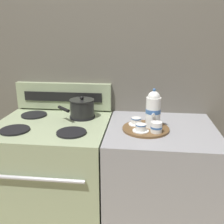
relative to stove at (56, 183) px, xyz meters
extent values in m
cube|color=#666056|center=(0.36, 0.36, 0.63)|extent=(6.00, 0.05, 2.20)
cube|color=#9EAD84|center=(0.00, 0.00, 0.00)|extent=(0.76, 0.68, 0.93)
cylinder|color=silver|center=(0.00, -0.36, 0.26)|extent=(0.61, 0.02, 0.02)
cylinder|color=black|center=(-0.18, 0.15, 0.47)|extent=(0.18, 0.18, 0.01)
cylinder|color=black|center=(0.18, 0.15, 0.47)|extent=(0.18, 0.18, 0.01)
cylinder|color=black|center=(-0.18, -0.15, 0.47)|extent=(0.18, 0.18, 0.01)
cylinder|color=black|center=(0.18, -0.15, 0.47)|extent=(0.18, 0.18, 0.01)
cube|color=#9EAD84|center=(0.00, 0.32, 0.58)|extent=(0.74, 0.05, 0.20)
cube|color=black|center=(0.00, 0.29, 0.58)|extent=(0.61, 0.01, 0.07)
cube|color=#939399|center=(0.74, 0.00, 0.00)|extent=(0.70, 0.68, 0.93)
cylinder|color=black|center=(0.18, 0.15, 0.53)|extent=(0.17, 0.17, 0.11)
cylinder|color=black|center=(0.18, 0.15, 0.59)|extent=(0.18, 0.18, 0.01)
sphere|color=black|center=(0.18, 0.15, 0.61)|extent=(0.03, 0.03, 0.03)
cylinder|color=black|center=(0.08, 0.05, 0.56)|extent=(0.11, 0.10, 0.02)
cylinder|color=brown|center=(0.63, -0.04, 0.47)|extent=(0.30, 0.30, 0.01)
cylinder|color=white|center=(0.68, -0.02, 0.57)|extent=(0.09, 0.09, 0.19)
cylinder|color=#38609E|center=(0.68, -0.02, 0.58)|extent=(0.10, 0.10, 0.03)
sphere|color=white|center=(0.68, -0.02, 0.67)|extent=(0.08, 0.08, 0.08)
sphere|color=#38609E|center=(0.68, -0.02, 0.72)|extent=(0.02, 0.02, 0.02)
cone|color=white|center=(0.68, -0.08, 0.58)|extent=(0.03, 0.07, 0.06)
cylinder|color=white|center=(0.57, 0.01, 0.48)|extent=(0.10, 0.10, 0.01)
cylinder|color=white|center=(0.57, 0.01, 0.50)|extent=(0.06, 0.06, 0.04)
cylinder|color=#38609E|center=(0.57, 0.01, 0.52)|extent=(0.07, 0.07, 0.01)
cylinder|color=white|center=(0.60, -0.10, 0.48)|extent=(0.10, 0.10, 0.01)
cylinder|color=white|center=(0.60, -0.10, 0.50)|extent=(0.06, 0.06, 0.04)
cylinder|color=#38609E|center=(0.60, -0.10, 0.52)|extent=(0.07, 0.07, 0.01)
cylinder|color=white|center=(0.70, -0.11, 0.51)|extent=(0.07, 0.07, 0.06)
cylinder|color=#38609E|center=(0.70, -0.11, 0.51)|extent=(0.07, 0.07, 0.01)
camera|label=1|loc=(0.60, -1.60, 1.07)|focal=42.00mm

